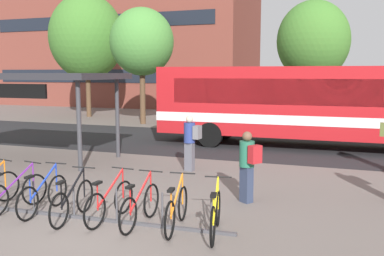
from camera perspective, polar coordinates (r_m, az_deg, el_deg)
The scene contains 18 objects.
ground at distance 8.74m, azimuth -12.76°, elevation -12.63°, with size 200.00×200.00×0.00m, color #6B605B.
bus_lane_asphalt at distance 18.25m, azimuth 5.11°, elevation -2.00°, with size 80.00×7.20×0.01m, color #232326.
city_bus at distance 17.53m, azimuth 15.54°, elevation 3.21°, with size 12.05×2.70×3.20m.
bike_rack at distance 9.29m, azimuth -15.37°, elevation -10.91°, with size 6.77×0.37×0.70m.
parked_bicycle_purple_2 at distance 10.07m, azimuth -22.43°, elevation -8.05°, with size 0.52×1.71×0.99m.
parked_bicycle_blue_3 at distance 9.71m, azimuth -19.17°, elevation -8.45°, with size 0.52×1.72×0.99m.
parked_bicycle_black_4 at distance 9.09m, azimuth -15.58°, elevation -9.39°, with size 0.52×1.72×0.99m.
parked_bicycle_red_5 at distance 8.87m, azimuth -10.85°, elevation -9.68°, with size 0.52×1.72×0.99m.
parked_bicycle_red_6 at distance 8.53m, azimuth -6.89°, elevation -10.30°, with size 0.52×1.72×0.99m.
parked_bicycle_orange_7 at distance 8.28m, azimuth -2.05°, elevation -10.80°, with size 0.52×1.71×0.99m.
parked_bicycle_yellow_8 at distance 7.98m, azimuth 3.14°, elevation -11.49°, with size 0.54×1.70×0.99m.
transit_shelter at distance 15.84m, azimuth -21.22°, elevation 6.14°, with size 6.51×3.12×2.95m.
commuter_grey_pack_1 at distance 12.91m, azimuth -0.19°, elevation -1.49°, with size 0.56×0.38×1.69m.
commuter_red_pack_3 at distance 9.85m, azimuth 7.44°, elevation -4.51°, with size 0.60×0.55×1.65m.
street_tree_0 at distance 29.93m, azimuth -13.82°, elevation 11.65°, with size 4.92×4.92×8.13m.
street_tree_1 at distance 25.13m, azimuth -6.68°, elevation 11.28°, with size 3.65×3.65×6.65m.
street_tree_2 at distance 24.61m, azimuth 15.80°, elevation 11.05°, with size 3.90×3.90×6.85m.
building_left_wing at distance 42.51m, azimuth -8.42°, elevation 15.39°, with size 23.15×11.15×17.92m.
Camera 1 is at (4.45, -6.92, 2.96)m, focal length 40.14 mm.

